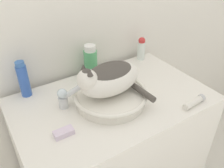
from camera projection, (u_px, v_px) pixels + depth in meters
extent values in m
cube|color=silver|center=(76.00, 6.00, 1.22)|extent=(8.00, 0.05, 2.40)
cube|color=white|center=(113.00, 155.00, 1.40)|extent=(0.97, 0.60, 0.83)
cylinder|color=white|center=(110.00, 97.00, 1.14)|extent=(0.34, 0.34, 0.05)
torus|color=white|center=(110.00, 93.00, 1.13)|extent=(0.36, 0.36, 0.02)
ellipsoid|color=silver|center=(110.00, 79.00, 1.08)|extent=(0.31, 0.20, 0.14)
ellipsoid|color=#47423D|center=(110.00, 72.00, 1.06)|extent=(0.24, 0.16, 0.06)
sphere|color=silver|center=(87.00, 79.00, 1.00)|extent=(0.09, 0.09, 0.09)
sphere|color=#47423D|center=(87.00, 74.00, 0.99)|extent=(0.05, 0.05, 0.05)
cone|color=#47423D|center=(83.00, 67.00, 0.99)|extent=(0.03, 0.03, 0.03)
cone|color=#47423D|center=(90.00, 72.00, 0.96)|extent=(0.03, 0.03, 0.03)
cylinder|color=#47423D|center=(139.00, 89.00, 1.11)|extent=(0.04, 0.21, 0.03)
cylinder|color=silver|center=(63.00, 102.00, 1.10)|extent=(0.04, 0.04, 0.06)
cylinder|color=silver|center=(75.00, 90.00, 1.08)|extent=(0.13, 0.07, 0.09)
sphere|color=silver|center=(62.00, 93.00, 1.08)|extent=(0.05, 0.05, 0.05)
cylinder|color=silver|center=(141.00, 51.00, 1.50)|extent=(0.05, 0.05, 0.12)
sphere|color=red|center=(142.00, 41.00, 1.46)|extent=(0.04, 0.04, 0.04)
cylinder|color=#4CA366|center=(91.00, 63.00, 1.33)|extent=(0.07, 0.07, 0.15)
cylinder|color=white|center=(90.00, 48.00, 1.28)|extent=(0.06, 0.06, 0.03)
cylinder|color=#335BB7|center=(24.00, 81.00, 1.16)|extent=(0.05, 0.05, 0.17)
cylinder|color=#3866AD|center=(20.00, 64.00, 1.10)|extent=(0.04, 0.04, 0.02)
cylinder|color=silver|center=(193.00, 103.00, 1.12)|extent=(0.12, 0.04, 0.03)
cylinder|color=#B7B7BC|center=(201.00, 98.00, 1.15)|extent=(0.02, 0.04, 0.04)
cube|color=silver|center=(64.00, 133.00, 0.96)|extent=(0.08, 0.04, 0.02)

